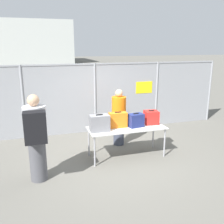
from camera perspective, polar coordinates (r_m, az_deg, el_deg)
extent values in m
plane|color=#605E56|center=(6.50, 0.97, -10.46)|extent=(120.00, 120.00, 0.00)
cylinder|color=gray|center=(7.96, -19.60, 2.03)|extent=(0.07, 0.07, 2.25)
cylinder|color=gray|center=(8.16, -3.87, 3.18)|extent=(0.07, 0.07, 2.25)
cylinder|color=gray|center=(8.93, 10.14, 4.00)|extent=(0.07, 0.07, 2.25)
cylinder|color=gray|center=(10.14, 21.40, 4.50)|extent=(0.07, 0.07, 2.25)
cube|color=gray|center=(8.16, -3.87, 3.18)|extent=(8.87, 0.01, 2.25)
cube|color=gray|center=(8.01, -4.01, 10.88)|extent=(8.87, 0.04, 0.04)
cube|color=yellow|center=(8.66, 7.35, 5.59)|extent=(0.60, 0.01, 0.40)
cube|color=silver|center=(6.34, 3.39, -3.63)|extent=(1.96, 0.76, 0.02)
cylinder|color=#99999E|center=(5.94, -3.98, -9.01)|extent=(0.04, 0.04, 0.76)
cylinder|color=#99999E|center=(6.57, 11.92, -6.89)|extent=(0.04, 0.04, 0.76)
cylinder|color=#99999E|center=(6.52, -5.31, -6.80)|extent=(0.04, 0.04, 0.76)
cylinder|color=#99999E|center=(7.10, 9.41, -5.09)|extent=(0.04, 0.04, 0.76)
cube|color=slate|center=(6.01, -2.87, -2.56)|extent=(0.47, 0.27, 0.40)
cube|color=black|center=(5.95, -2.89, -0.63)|extent=(0.16, 0.02, 0.02)
cube|color=orange|center=(6.29, 1.38, -1.82)|extent=(0.45, 0.22, 0.38)
cube|color=black|center=(6.23, 1.39, -0.03)|extent=(0.16, 0.03, 0.02)
cube|color=navy|center=(6.35, 5.49, -1.91)|extent=(0.40, 0.28, 0.34)
cube|color=black|center=(6.30, 5.53, -0.33)|extent=(0.15, 0.05, 0.02)
cube|color=red|center=(6.64, 8.94, -1.22)|extent=(0.38, 0.35, 0.35)
cube|color=black|center=(6.60, 9.01, 0.32)|extent=(0.14, 0.04, 0.02)
cylinder|color=#4C4C51|center=(5.58, -16.53, -10.56)|extent=(0.35, 0.35, 0.88)
cylinder|color=#B2B2B7|center=(5.29, -17.17, -2.59)|extent=(0.46, 0.46, 0.74)
sphere|color=tan|center=(5.17, -17.59, 2.58)|extent=(0.24, 0.24, 0.24)
cube|color=black|center=(4.94, -17.15, -3.39)|extent=(0.41, 0.25, 0.62)
cylinder|color=#383D4C|center=(7.22, 1.54, -4.51)|extent=(0.30, 0.30, 0.77)
cylinder|color=orange|center=(7.01, 1.58, 0.93)|extent=(0.40, 0.40, 0.64)
sphere|color=tan|center=(6.92, 1.61, 4.34)|extent=(0.21, 0.21, 0.21)
cube|color=#4C6B47|center=(10.48, -1.87, 1.79)|extent=(2.41, 1.39, 0.48)
sphere|color=black|center=(9.70, -3.07, 0.03)|extent=(0.59, 0.59, 0.59)
sphere|color=black|center=(11.12, -5.00, 1.95)|extent=(0.59, 0.59, 0.59)
cylinder|color=#59595B|center=(10.23, -10.69, 0.11)|extent=(0.84, 0.06, 0.06)
cube|color=#B2B7B2|center=(46.68, -20.40, 14.69)|extent=(16.46, 13.80, 6.57)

